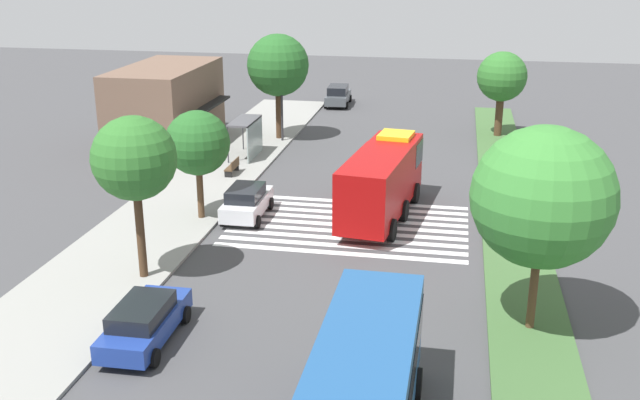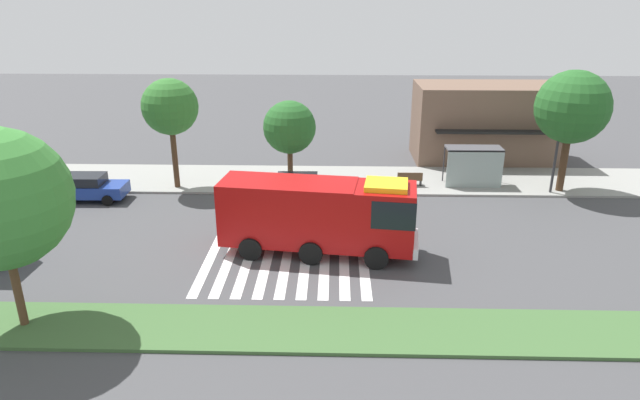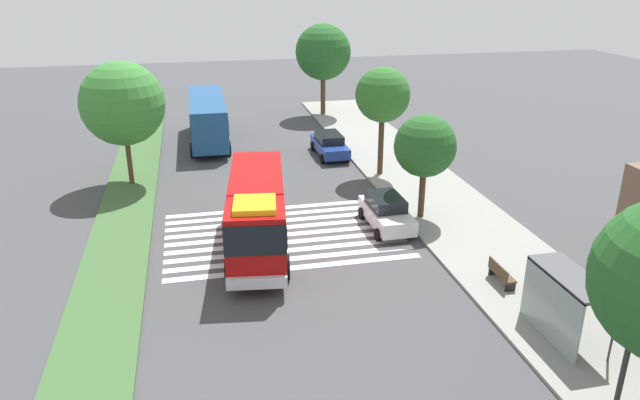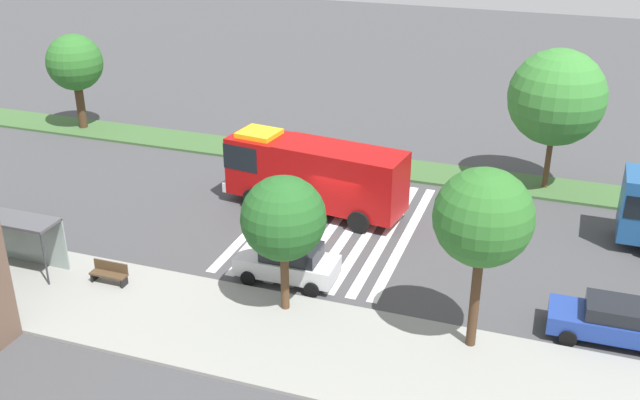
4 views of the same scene
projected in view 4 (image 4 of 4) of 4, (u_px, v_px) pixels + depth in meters
ground_plane at (335, 227)px, 35.67m from camera, size 120.00×120.00×0.00m
sidewalk at (256, 333)px, 27.58m from camera, size 60.00×5.73×0.14m
median_strip at (379, 166)px, 42.53m from camera, size 60.00×3.00×0.14m
crosswalk at (333, 226)px, 35.70m from camera, size 7.65×11.79×0.01m
fire_truck at (309, 172)px, 36.64m from camera, size 9.53×3.65×3.74m
parked_car_west at (616, 321)px, 26.94m from camera, size 4.72×2.11×1.58m
parked_car_mid at (288, 262)px, 30.81m from camera, size 4.26×2.07×1.69m
bus_stop_shelter at (24, 230)px, 31.20m from camera, size 3.50×1.40×2.46m
bench_near_shelter at (109, 273)px, 30.56m from camera, size 1.60×0.50×0.90m
sidewalk_tree_west at (483, 218)px, 24.69m from camera, size 3.42×3.42×6.84m
sidewalk_tree_center at (283, 219)px, 27.38m from camera, size 3.24×3.24×5.53m
median_tree_far_west at (557, 98)px, 37.64m from camera, size 4.98×4.98×7.47m
median_tree_west at (75, 63)px, 46.78m from camera, size 3.55×3.55×6.10m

